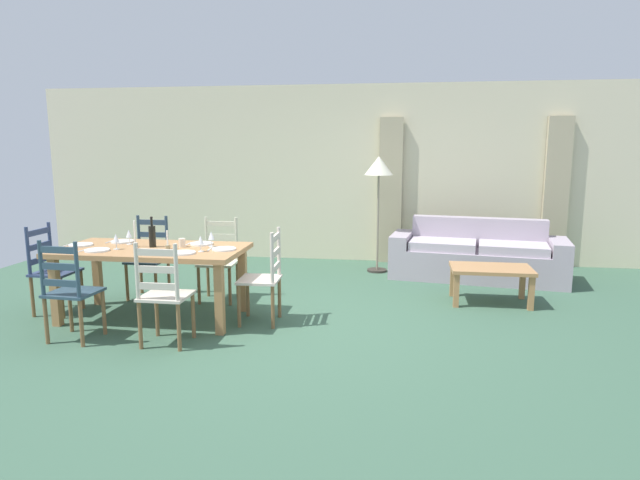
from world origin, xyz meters
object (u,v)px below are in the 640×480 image
Objects in this scene: dining_chair_far_right at (219,259)px; wine_glass_near_right at (201,241)px; dining_chair_near_right at (164,294)px; wine_glass_far_left at (129,234)px; wine_glass_near_left at (116,239)px; dining_chair_head_west at (51,269)px; couch at (477,257)px; standing_lamp at (379,173)px; coffee_table at (491,273)px; dining_chair_far_left at (149,257)px; dining_chair_head_east at (264,277)px; wine_bottle at (152,236)px; dining_table at (152,256)px; dining_chair_near_left at (70,291)px; coffee_cup_primary at (182,243)px; wine_glass_far_right at (211,236)px.

wine_glass_near_right is at bearing -81.63° from dining_chair_far_right.
dining_chair_near_right reaches higher than wine_glass_far_left.
wine_glass_near_left and wine_glass_far_left have the same top height.
couch is (4.72, 2.30, -0.19)m from dining_chair_head_west.
dining_chair_head_west is at bearing -154.03° from couch.
dining_chair_near_right is 3.80m from standing_lamp.
dining_chair_far_right is 1.07× the size of coffee_table.
dining_chair_head_east is at bearing -25.02° from dining_chair_far_left.
wine_bottle reaches higher than dining_chair_head_west.
dining_chair_near_left is (-0.44, -0.76, -0.19)m from dining_table.
dining_chair_near_right reaches higher than coffee_cup_primary.
wine_glass_far_left is (-1.49, 0.11, 0.38)m from dining_chair_head_east.
coffee_cup_primary is 0.04× the size of couch.
wine_bottle is (0.44, 0.80, 0.39)m from dining_chair_near_left.
dining_chair_far_right reaches higher than coffee_cup_primary.
couch is (3.87, 2.46, -0.57)m from wine_glass_near_left.
wine_glass_far_left is (-0.31, 0.14, 0.20)m from dining_table.
standing_lamp is at bearing 67.56° from dining_chair_head_east.
dining_chair_far_right reaches higher than couch.
dining_chair_near_left is 0.59× the size of standing_lamp.
dining_chair_near_right reaches higher than couch.
wine_bottle reaches higher than coffee_table.
dining_chair_near_left is at bearing -90.95° from dining_chair_far_left.
dining_chair_head_west is at bearing 179.01° from dining_table.
wine_glass_near_right is (0.13, -0.91, 0.38)m from dining_chair_far_right.
coffee_table is (2.97, 0.96, -0.51)m from wine_glass_far_right.
dining_table is 2.11× the size of coffee_table.
wine_glass_near_left reaches higher than coffee_table.
wine_glass_near_left is at bearing -83.07° from dining_chair_far_left.
coffee_cup_primary is 0.05× the size of standing_lamp.
wine_glass_far_left is 1.00× the size of wine_glass_far_right.
couch is (2.98, 2.45, -0.57)m from wine_glass_near_right.
dining_chair_near_right is 0.98m from wine_bottle.
wine_glass_far_right is (0.14, 0.89, 0.38)m from dining_chair_near_right.
coffee_cup_primary is at bearing -128.11° from standing_lamp.
dining_chair_far_left is at bearing 89.05° from dining_chair_near_left.
dining_chair_head_east is 0.59× the size of standing_lamp.
dining_chair_far_left is (-0.41, 0.78, -0.19)m from dining_table.
dining_chair_far_left is 1.07m from dining_chair_head_west.
dining_chair_far_left is at bearing 117.94° from dining_table.
dining_chair_near_left is at bearing -118.83° from wine_bottle.
couch is 2.63× the size of coffee_table.
dining_table is 0.39m from wine_glass_far_left.
dining_table is 1.98× the size of dining_chair_near_left.
wine_glass_far_left is at bearing -166.01° from coffee_table.
dining_table is 1.98× the size of dining_chair_head_west.
dining_chair_near_left reaches higher than coffee_table.
standing_lamp reaches higher than dining_chair_far_right.
couch is at bearing 89.93° from coffee_table.
wine_glass_near_right is at bearing -4.79° from dining_chair_head_west.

